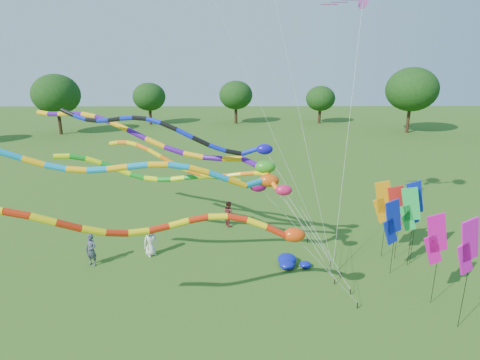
{
  "coord_description": "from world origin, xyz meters",
  "views": [
    {
      "loc": [
        -2.51,
        -14.74,
        10.97
      ],
      "look_at": [
        -2.37,
        5.36,
        4.8
      ],
      "focal_mm": 30.0,
      "sensor_mm": 36.0,
      "label": 1
    }
  ],
  "objects_px": {
    "blue_nylon_heap": "(296,263)",
    "person_a": "(150,241)",
    "tube_kite_red": "(192,227)",
    "person_b": "(91,250)",
    "tube_kite_orange": "(215,171)",
    "person_c": "(229,213)"
  },
  "relations": [
    {
      "from": "tube_kite_red",
      "to": "person_a",
      "type": "xyz_separation_m",
      "value": [
        -3.22,
        6.49,
        -3.74
      ]
    },
    {
      "from": "blue_nylon_heap",
      "to": "person_a",
      "type": "bearing_deg",
      "value": 170.53
    },
    {
      "from": "tube_kite_orange",
      "to": "person_a",
      "type": "relative_size",
      "value": 7.13
    },
    {
      "from": "tube_kite_orange",
      "to": "blue_nylon_heap",
      "type": "bearing_deg",
      "value": 22.56
    },
    {
      "from": "tube_kite_red",
      "to": "blue_nylon_heap",
      "type": "bearing_deg",
      "value": 35.44
    },
    {
      "from": "tube_kite_red",
      "to": "person_b",
      "type": "xyz_separation_m",
      "value": [
        -6.2,
        5.33,
        -3.69
      ]
    },
    {
      "from": "person_b",
      "to": "tube_kite_orange",
      "type": "bearing_deg",
      "value": 21.52
    },
    {
      "from": "tube_kite_red",
      "to": "tube_kite_orange",
      "type": "xyz_separation_m",
      "value": [
        0.61,
        5.19,
        0.84
      ]
    },
    {
      "from": "person_a",
      "to": "person_c",
      "type": "bearing_deg",
      "value": 7.87
    },
    {
      "from": "person_c",
      "to": "tube_kite_red",
      "type": "bearing_deg",
      "value": 149.13
    },
    {
      "from": "person_a",
      "to": "tube_kite_red",
      "type": "bearing_deg",
      "value": -99.8
    },
    {
      "from": "blue_nylon_heap",
      "to": "person_c",
      "type": "height_order",
      "value": "person_c"
    },
    {
      "from": "tube_kite_orange",
      "to": "person_c",
      "type": "height_order",
      "value": "tube_kite_orange"
    },
    {
      "from": "tube_kite_red",
      "to": "person_b",
      "type": "relative_size",
      "value": 7.63
    },
    {
      "from": "tube_kite_red",
      "to": "tube_kite_orange",
      "type": "distance_m",
      "value": 5.29
    },
    {
      "from": "blue_nylon_heap",
      "to": "person_a",
      "type": "height_order",
      "value": "person_a"
    },
    {
      "from": "blue_nylon_heap",
      "to": "person_a",
      "type": "xyz_separation_m",
      "value": [
        -8.22,
        1.37,
        0.65
      ]
    },
    {
      "from": "tube_kite_red",
      "to": "person_a",
      "type": "distance_m",
      "value": 8.16
    },
    {
      "from": "tube_kite_orange",
      "to": "person_a",
      "type": "xyz_separation_m",
      "value": [
        -3.83,
        1.3,
        -4.58
      ]
    },
    {
      "from": "person_b",
      "to": "person_a",
      "type": "bearing_deg",
      "value": 43.99
    },
    {
      "from": "tube_kite_red",
      "to": "person_a",
      "type": "relative_size",
      "value": 8.05
    },
    {
      "from": "tube_kite_orange",
      "to": "person_b",
      "type": "xyz_separation_m",
      "value": [
        -6.81,
        0.15,
        -4.53
      ]
    }
  ]
}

